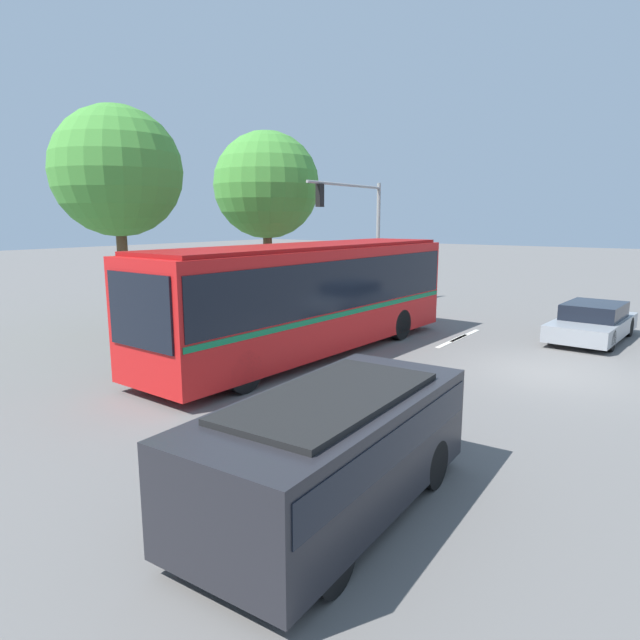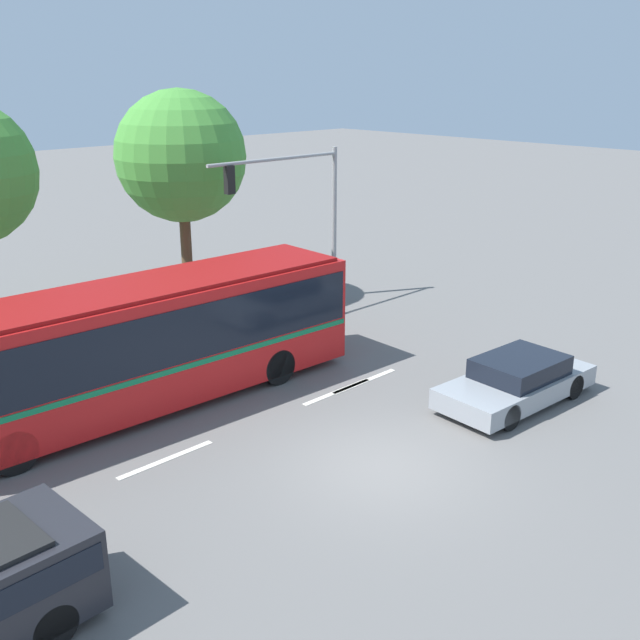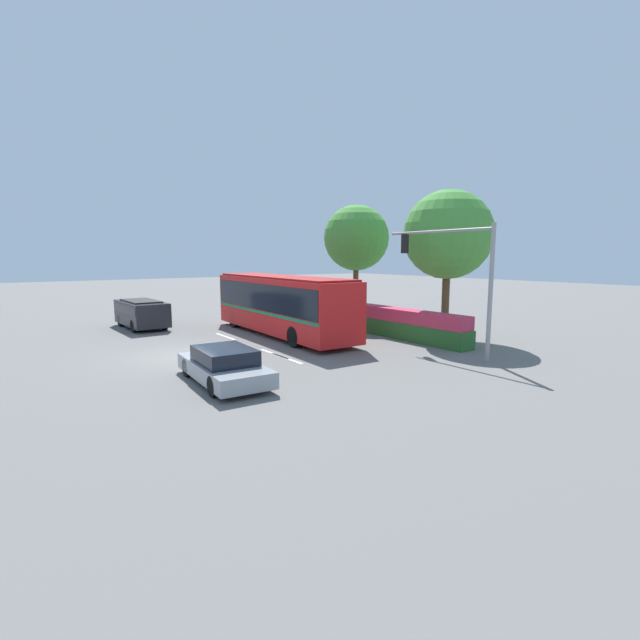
{
  "view_description": "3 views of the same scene",
  "coord_description": "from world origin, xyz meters",
  "px_view_note": "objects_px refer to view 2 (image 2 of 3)",
  "views": [
    {
      "loc": [
        -14.53,
        -3.17,
        3.91
      ],
      "look_at": [
        -1.84,
        5.93,
        1.02
      ],
      "focal_mm": 30.68,
      "sensor_mm": 36.0,
      "label": 1
    },
    {
      "loc": [
        -10.79,
        -9.32,
        8.16
      ],
      "look_at": [
        2.14,
        4.15,
        1.85
      ],
      "focal_mm": 41.59,
      "sensor_mm": 36.0,
      "label": 2
    },
    {
      "loc": [
        18.94,
        -6.21,
        4.24
      ],
      "look_at": [
        3.57,
        4.84,
        1.56
      ],
      "focal_mm": 25.25,
      "sensor_mm": 36.0,
      "label": 3
    }
  ],
  "objects_px": {
    "sedan_foreground": "(517,381)",
    "street_tree_centre": "(181,157)",
    "traffic_light_pole": "(302,201)",
    "city_bus": "(145,338)"
  },
  "relations": [
    {
      "from": "city_bus",
      "to": "street_tree_centre",
      "type": "xyz_separation_m",
      "value": [
        5.69,
        6.57,
        3.5
      ]
    },
    {
      "from": "traffic_light_pole",
      "to": "street_tree_centre",
      "type": "bearing_deg",
      "value": -44.82
    },
    {
      "from": "sedan_foreground",
      "to": "traffic_light_pole",
      "type": "bearing_deg",
      "value": -96.35
    },
    {
      "from": "sedan_foreground",
      "to": "city_bus",
      "type": "bearing_deg",
      "value": -39.29
    },
    {
      "from": "sedan_foreground",
      "to": "traffic_light_pole",
      "type": "relative_size",
      "value": 0.82
    },
    {
      "from": "sedan_foreground",
      "to": "street_tree_centre",
      "type": "distance_m",
      "value": 13.87
    },
    {
      "from": "sedan_foreground",
      "to": "traffic_light_pole",
      "type": "distance_m",
      "value": 10.67
    },
    {
      "from": "traffic_light_pole",
      "to": "street_tree_centre",
      "type": "distance_m",
      "value": 4.45
    },
    {
      "from": "street_tree_centre",
      "to": "sedan_foreground",
      "type": "bearing_deg",
      "value": -84.57
    },
    {
      "from": "city_bus",
      "to": "sedan_foreground",
      "type": "bearing_deg",
      "value": 139.43
    }
  ]
}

